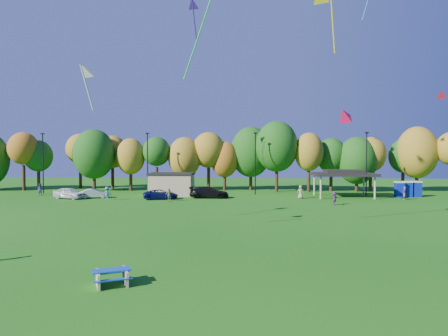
# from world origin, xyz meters

# --- Properties ---
(ground) EXTENTS (160.00, 160.00, 0.00)m
(ground) POSITION_xyz_m (0.00, 0.00, 0.00)
(ground) COLOR #19600F
(ground) RESTS_ON ground
(tree_line) EXTENTS (93.57, 10.55, 11.15)m
(tree_line) POSITION_xyz_m (-1.03, 45.51, 5.91)
(tree_line) COLOR black
(tree_line) RESTS_ON ground
(lamp_posts) EXTENTS (64.50, 0.25, 9.09)m
(lamp_posts) POSITION_xyz_m (2.00, 40.00, 4.90)
(lamp_posts) COLOR black
(lamp_posts) RESTS_ON ground
(utility_building) EXTENTS (6.30, 4.30, 3.25)m
(utility_building) POSITION_xyz_m (-10.00, 38.00, 1.64)
(utility_building) COLOR tan
(utility_building) RESTS_ON ground
(pavilion) EXTENTS (8.20, 6.20, 3.77)m
(pavilion) POSITION_xyz_m (14.00, 37.00, 3.23)
(pavilion) COLOR tan
(pavilion) RESTS_ON ground
(porta_potties) EXTENTS (3.75, 1.93, 2.18)m
(porta_potties) POSITION_xyz_m (22.96, 37.67, 1.10)
(porta_potties) COLOR #0B1F97
(porta_potties) RESTS_ON ground
(picnic_table) EXTENTS (2.09, 1.95, 0.72)m
(picnic_table) POSITION_xyz_m (-5.38, -1.03, 0.42)
(picnic_table) COLOR tan
(picnic_table) RESTS_ON ground
(car_a) EXTENTS (4.80, 3.12, 1.52)m
(car_a) POSITION_xyz_m (-22.78, 32.94, 0.76)
(car_a) COLOR white
(car_a) RESTS_ON ground
(car_b) EXTENTS (4.03, 2.41, 1.25)m
(car_b) POSITION_xyz_m (-19.74, 33.86, 0.63)
(car_b) COLOR #AEADB3
(car_b) RESTS_ON ground
(car_c) EXTENTS (4.90, 2.99, 1.27)m
(car_c) POSITION_xyz_m (-10.54, 33.13, 0.63)
(car_c) COLOR #0D1153
(car_c) RESTS_ON ground
(car_d) EXTENTS (5.33, 2.23, 1.54)m
(car_d) POSITION_xyz_m (-4.33, 34.92, 0.77)
(car_d) COLOR black
(car_d) RESTS_ON ground
(far_person_0) EXTENTS (1.26, 0.97, 1.72)m
(far_person_0) POSITION_xyz_m (-17.17, 31.53, 0.86)
(far_person_0) COLOR teal
(far_person_0) RESTS_ON ground
(far_person_1) EXTENTS (0.84, 0.67, 1.69)m
(far_person_1) POSITION_xyz_m (-29.03, 37.19, 0.85)
(far_person_1) COLOR #4B4599
(far_person_1) RESTS_ON ground
(far_person_2) EXTENTS (0.90, 1.54, 1.58)m
(far_person_2) POSITION_xyz_m (10.92, 28.21, 0.79)
(far_person_2) COLOR #7F3682
(far_person_2) RESTS_ON ground
(far_person_3) EXTENTS (0.69, 0.73, 1.68)m
(far_person_3) POSITION_xyz_m (21.16, 34.20, 0.84)
(far_person_3) COLOR #A64E67
(far_person_3) RESTS_ON ground
(far_person_4) EXTENTS (0.99, 0.78, 1.79)m
(far_person_4) POSITION_xyz_m (7.90, 34.82, 0.89)
(far_person_4) COLOR #939264
(far_person_4) RESTS_ON ground
(far_person_5) EXTENTS (1.01, 0.55, 1.64)m
(far_person_5) POSITION_xyz_m (-8.97, 30.72, 0.82)
(far_person_5) COLOR #768A55
(far_person_5) RESTS_ON ground
(kite_1) EXTENTS (1.56, 1.58, 1.27)m
(kite_1) POSITION_xyz_m (6.52, 5.53, 8.26)
(kite_1) COLOR #D10B42
(kite_3) EXTENTS (1.42, 2.74, 4.45)m
(kite_3) POSITION_xyz_m (-4.07, 17.08, 19.33)
(kite_3) COLOR #371884
(kite_4) EXTENTS (1.43, 1.72, 1.49)m
(kite_4) POSITION_xyz_m (22.61, 27.91, 12.76)
(kite_4) COLOR red
(kite_7) EXTENTS (1.54, 2.19, 3.48)m
(kite_7) POSITION_xyz_m (-10.12, 7.92, 11.58)
(kite_7) COLOR silver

